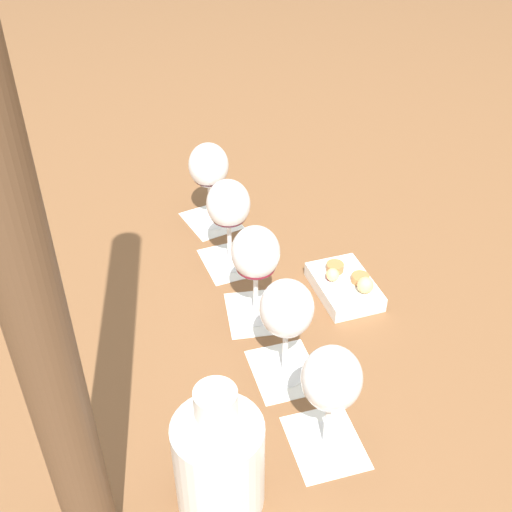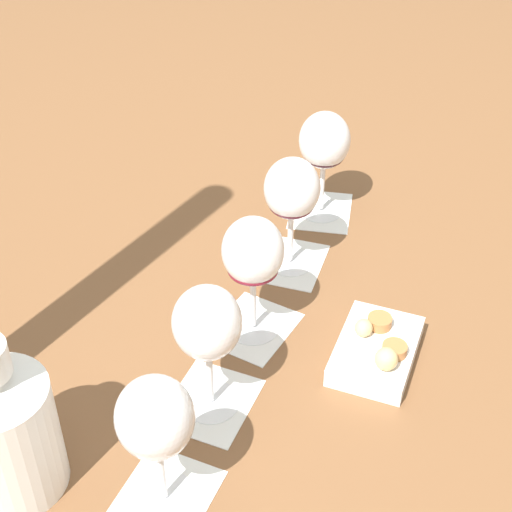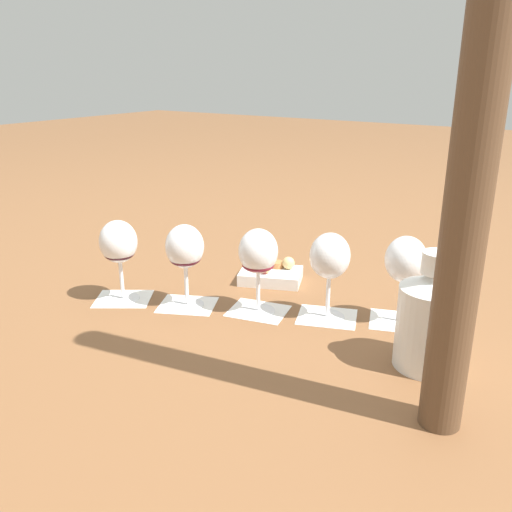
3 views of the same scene
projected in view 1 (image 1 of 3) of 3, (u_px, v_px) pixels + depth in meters
ground_plane at (256, 311)px, 1.14m from camera, size 8.00×8.00×0.00m
tasting_card_0 at (325, 442)px, 0.91m from camera, size 0.15×0.13×0.00m
tasting_card_1 at (284, 371)px, 1.02m from camera, size 0.15×0.13×0.00m
tasting_card_2 at (257, 313)px, 1.13m from camera, size 0.14×0.12×0.00m
tasting_card_3 at (230, 262)px, 1.25m from camera, size 0.15×0.14×0.00m
tasting_card_4 at (211, 221)px, 1.36m from camera, size 0.15×0.15×0.00m
wine_glass_0 at (331, 383)px, 0.84m from camera, size 0.08×0.08×0.18m
wine_glass_1 at (286, 313)px, 0.94m from camera, size 0.08×0.08×0.18m
wine_glass_2 at (257, 257)px, 1.05m from camera, size 0.08×0.08×0.18m
wine_glass_3 at (228, 208)px, 1.17m from camera, size 0.08×0.08×0.18m
wine_glass_4 at (209, 170)px, 1.29m from camera, size 0.08×0.08×0.18m
ceramic_vase at (219, 456)px, 0.79m from camera, size 0.11×0.11×0.21m
snack_dish at (345, 285)px, 1.16m from camera, size 0.17×0.14×0.06m
umbrella_pole at (18, 256)px, 0.53m from camera, size 0.06×0.06×0.88m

